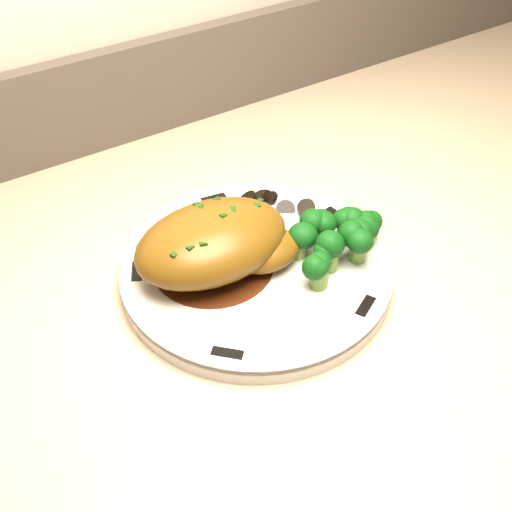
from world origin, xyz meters
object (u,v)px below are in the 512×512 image
counter (361,448)px  plate (256,270)px  broccoli_florets (334,239)px  chicken_breast (218,243)px

counter → plate: (-0.19, 0.01, 0.47)m
plate → broccoli_florets: size_ratio=2.59×
counter → chicken_breast: 0.55m
counter → plate: bearing=175.9°
plate → chicken_breast: size_ratio=1.68×
broccoli_florets → chicken_breast: bearing=154.2°
counter → chicken_breast: (-0.22, 0.03, 0.50)m
chicken_breast → broccoli_florets: chicken_breast is taller
counter → chicken_breast: size_ratio=13.71×
chicken_breast → broccoli_florets: 0.11m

